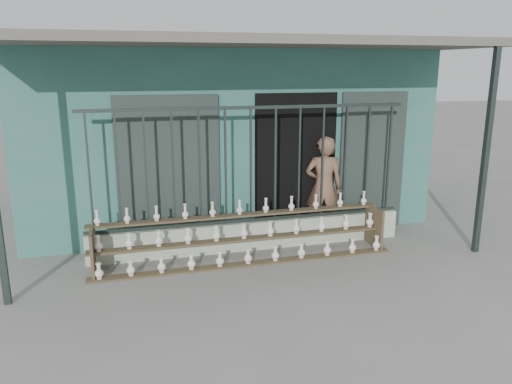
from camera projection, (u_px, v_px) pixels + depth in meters
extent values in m
plane|color=slate|center=(276.00, 281.00, 6.72)|extent=(60.00, 60.00, 0.00)
cube|color=#316960|center=(214.00, 126.00, 10.35)|extent=(7.00, 5.00, 3.20)
cube|color=black|center=(295.00, 165.00, 8.36)|extent=(1.40, 0.12, 2.40)
cube|color=#212D29|center=(169.00, 173.00, 7.78)|extent=(1.60, 0.08, 2.40)
cube|color=#212D29|center=(371.00, 162.00, 8.68)|extent=(1.20, 0.08, 2.40)
cube|color=#59544C|center=(252.00, 42.00, 7.07)|extent=(7.40, 2.00, 0.12)
cube|color=#283330|center=(486.00, 154.00, 7.43)|extent=(0.08, 0.08, 3.10)
cube|color=#B5C6AA|center=(251.00, 235.00, 7.88)|extent=(5.00, 0.20, 0.45)
cube|color=#283330|center=(89.00, 174.00, 7.00)|extent=(0.03, 0.03, 1.80)
cube|color=#283330|center=(118.00, 172.00, 7.10)|extent=(0.03, 0.03, 1.80)
cube|color=#283330|center=(146.00, 171.00, 7.20)|extent=(0.03, 0.03, 1.80)
cube|color=#283330|center=(173.00, 169.00, 7.30)|extent=(0.03, 0.03, 1.80)
cube|color=#283330|center=(200.00, 168.00, 7.40)|extent=(0.03, 0.03, 1.80)
cube|color=#283330|center=(226.00, 166.00, 7.50)|extent=(0.03, 0.03, 1.80)
cube|color=#283330|center=(251.00, 165.00, 7.60)|extent=(0.03, 0.03, 1.80)
cube|color=#283330|center=(275.00, 164.00, 7.70)|extent=(0.03, 0.03, 1.80)
cube|color=#283330|center=(299.00, 163.00, 7.80)|extent=(0.03, 0.03, 1.80)
cube|color=#283330|center=(322.00, 161.00, 7.90)|extent=(0.03, 0.03, 1.80)
cube|color=#283330|center=(345.00, 160.00, 8.00)|extent=(0.03, 0.03, 1.80)
cube|color=#283330|center=(367.00, 159.00, 8.10)|extent=(0.03, 0.03, 1.80)
cube|color=#283330|center=(389.00, 158.00, 8.20)|extent=(0.03, 0.03, 1.80)
cube|color=#283330|center=(251.00, 108.00, 7.39)|extent=(5.00, 0.04, 0.05)
cube|color=#283330|center=(251.00, 220.00, 7.82)|extent=(5.00, 0.04, 0.05)
cube|color=brown|center=(248.00, 264.00, 7.27)|extent=(4.50, 0.18, 0.03)
cube|color=brown|center=(244.00, 239.00, 7.43)|extent=(4.50, 0.18, 0.03)
cube|color=brown|center=(240.00, 215.00, 7.59)|extent=(4.50, 0.18, 0.03)
cube|color=brown|center=(93.00, 253.00, 6.87)|extent=(0.04, 0.55, 0.64)
cube|color=brown|center=(374.00, 227.00, 7.98)|extent=(0.04, 0.55, 0.64)
imported|color=brown|center=(324.00, 187.00, 8.33)|extent=(0.72, 0.59, 1.71)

